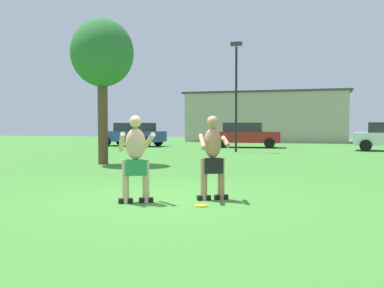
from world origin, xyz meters
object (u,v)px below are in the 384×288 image
object	(u,v)px
frisbee	(201,206)
car_red_mid_lot	(245,135)
player_in_black	(213,156)
player_near	(136,157)
tree_right_field	(102,55)
lamp_post	(236,85)
car_blue_near_post	(133,134)

from	to	relation	value
frisbee	car_red_mid_lot	world-z (taller)	car_red_mid_lot
player_in_black	player_near	bearing A→B (deg)	-150.98
tree_right_field	frisbee	bearing A→B (deg)	-50.50
lamp_post	tree_right_field	bearing A→B (deg)	-111.83
car_blue_near_post	lamp_post	world-z (taller)	lamp_post
car_red_mid_lot	lamp_post	world-z (taller)	lamp_post
lamp_post	tree_right_field	distance (m)	9.00
player_in_black	frisbee	xyz separation A→B (m)	(-0.04, -0.70, -0.83)
player_near	frisbee	world-z (taller)	player_near
player_near	car_red_mid_lot	distance (m)	19.98
player_near	player_in_black	xyz separation A→B (m)	(1.29, 0.71, -0.00)
player_near	tree_right_field	world-z (taller)	tree_right_field
frisbee	tree_right_field	size ratio (longest dim) A/B	0.05
player_in_black	frisbee	size ratio (longest dim) A/B	6.67
lamp_post	tree_right_field	world-z (taller)	lamp_post
car_red_mid_lot	lamp_post	xyz separation A→B (m)	(0.31, -4.74, 2.73)
player_near	car_blue_near_post	bearing A→B (deg)	114.72
car_blue_near_post	tree_right_field	size ratio (longest dim) A/B	0.84
lamp_post	frisbee	bearing A→B (deg)	-81.40
player_in_black	car_blue_near_post	world-z (taller)	player_in_black
player_in_black	frisbee	world-z (taller)	player_in_black
player_in_black	car_red_mid_lot	size ratio (longest dim) A/B	0.36
player_in_black	car_blue_near_post	size ratio (longest dim) A/B	0.36
car_red_mid_lot	tree_right_field	distance (m)	13.80
player_near	car_red_mid_lot	size ratio (longest dim) A/B	0.36
player_near	car_red_mid_lot	xyz separation A→B (m)	(-1.36, 19.93, -0.02)
frisbee	car_red_mid_lot	xyz separation A→B (m)	(-2.60, 19.92, 0.81)
car_red_mid_lot	tree_right_field	world-z (taller)	tree_right_field
player_in_black	car_red_mid_lot	distance (m)	19.40
player_near	tree_right_field	size ratio (longest dim) A/B	0.30
car_blue_near_post	player_near	bearing A→B (deg)	-65.28
player_in_black	tree_right_field	bearing A→B (deg)	132.75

